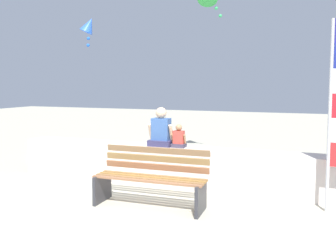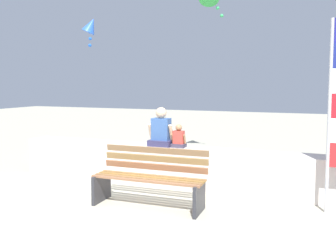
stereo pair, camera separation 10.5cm
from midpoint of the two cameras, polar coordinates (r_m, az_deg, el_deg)
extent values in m
plane|color=#AEAA95|center=(6.18, -3.40, -13.06)|extent=(40.00, 40.00, 0.00)
cube|color=beige|center=(6.96, 0.10, -7.91)|extent=(6.07, 0.53, 0.73)
cube|color=#8F6041|center=(5.54, -3.32, -10.30)|extent=(1.76, 0.12, 0.03)
cube|color=olive|center=(5.64, -2.85, -10.03)|extent=(1.76, 0.12, 0.03)
cube|color=olive|center=(5.74, -2.40, -9.76)|extent=(1.76, 0.12, 0.03)
cube|color=olive|center=(5.84, -1.97, -9.51)|extent=(1.76, 0.12, 0.03)
cube|color=#8F5C3D|center=(5.91, -1.58, -8.14)|extent=(1.76, 0.09, 0.10)
cube|color=olive|center=(5.91, -1.50, -6.87)|extent=(1.76, 0.09, 0.10)
cube|color=olive|center=(5.90, -1.42, -5.59)|extent=(1.76, 0.09, 0.10)
cube|color=#2D2D33|center=(6.11, -9.83, -11.13)|extent=(0.06, 0.53, 0.45)
cube|color=#2D2D33|center=(5.50, 5.45, -12.88)|extent=(0.06, 0.53, 0.45)
cube|color=#2F2E52|center=(6.90, -0.63, -4.46)|extent=(0.43, 0.35, 0.12)
cube|color=#385995|center=(6.86, -0.63, -2.29)|extent=(0.33, 0.21, 0.41)
cylinder|color=#D9B18B|center=(6.93, -2.26, -2.63)|extent=(0.07, 0.16, 0.30)
cylinder|color=#D9B18B|center=(6.78, 0.91, -2.80)|extent=(0.07, 0.16, 0.30)
sphere|color=#D9B18B|center=(6.83, -0.63, 0.27)|extent=(0.20, 0.20, 0.20)
cube|color=#383245|center=(6.78, 2.12, -4.84)|extent=(0.25, 0.20, 0.07)
cube|color=#C73F35|center=(6.76, 2.13, -3.55)|extent=(0.19, 0.13, 0.24)
cylinder|color=#9C714D|center=(6.79, 1.14, -3.75)|extent=(0.04, 0.10, 0.17)
cylinder|color=#9C714D|center=(6.71, 3.06, -3.86)|extent=(0.04, 0.10, 0.17)
sphere|color=#9C714D|center=(6.73, 2.13, -2.05)|extent=(0.12, 0.12, 0.12)
cylinder|color=#B7B7BC|center=(5.79, 24.29, -0.39)|extent=(0.05, 0.05, 2.82)
sphere|color=#35B763|center=(9.13, 7.44, 17.21)|extent=(0.08, 0.08, 0.08)
sphere|color=#35B763|center=(9.09, 8.08, 16.10)|extent=(0.08, 0.08, 0.08)
sphere|color=#35B763|center=(9.06, 8.72, 14.98)|extent=(0.08, 0.08, 0.08)
cone|color=blue|center=(9.89, -11.64, 13.44)|extent=(0.58, 0.53, 0.49)
sphere|color=blue|center=(9.76, -11.68, 12.48)|extent=(0.08, 0.08, 0.08)
sphere|color=blue|center=(9.64, -11.72, 11.50)|extent=(0.08, 0.08, 0.08)
sphere|color=blue|center=(9.52, -11.76, 10.50)|extent=(0.08, 0.08, 0.08)
camera|label=1|loc=(0.05, -89.56, 0.04)|focal=39.13mm
camera|label=2|loc=(0.05, 90.44, -0.04)|focal=39.13mm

